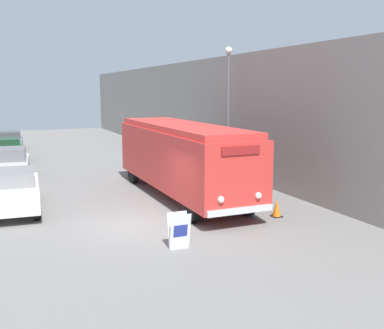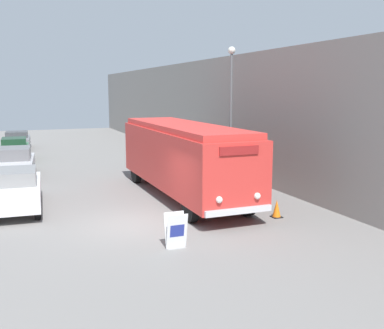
{
  "view_description": "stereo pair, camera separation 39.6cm",
  "coord_description": "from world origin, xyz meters",
  "px_view_note": "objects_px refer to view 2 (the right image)",
  "views": [
    {
      "loc": [
        -4.06,
        -14.2,
        4.52
      ],
      "look_at": [
        2.38,
        0.72,
        1.82
      ],
      "focal_mm": 42.0,
      "sensor_mm": 36.0,
      "label": 1
    },
    {
      "loc": [
        -3.7,
        -14.35,
        4.52
      ],
      "look_at": [
        2.38,
        0.72,
        1.82
      ],
      "focal_mm": 42.0,
      "sensor_mm": 36.0,
      "label": 2
    }
  ],
  "objects_px": {
    "parked_car_mid": "(15,162)",
    "traffic_cone": "(277,209)",
    "streetlamp": "(231,96)",
    "parked_car_far": "(14,149)",
    "sign_board": "(176,231)",
    "parked_car_near": "(15,189)",
    "parked_car_distant": "(17,140)",
    "vintage_bus": "(183,155)"
  },
  "relations": [
    {
      "from": "parked_car_mid",
      "to": "parked_car_far",
      "type": "distance_m",
      "value": 6.07
    },
    {
      "from": "sign_board",
      "to": "traffic_cone",
      "type": "xyz_separation_m",
      "value": [
        4.44,
        1.65,
        -0.19
      ]
    },
    {
      "from": "sign_board",
      "to": "streetlamp",
      "type": "xyz_separation_m",
      "value": [
        5.84,
        8.14,
        3.75
      ]
    },
    {
      "from": "streetlamp",
      "to": "traffic_cone",
      "type": "relative_size",
      "value": 10.28
    },
    {
      "from": "parked_car_mid",
      "to": "traffic_cone",
      "type": "distance_m",
      "value": 14.57
    },
    {
      "from": "parked_car_mid",
      "to": "parked_car_far",
      "type": "relative_size",
      "value": 1.14
    },
    {
      "from": "sign_board",
      "to": "parked_car_far",
      "type": "bearing_deg",
      "value": 101.95
    },
    {
      "from": "parked_car_near",
      "to": "sign_board",
      "type": "bearing_deg",
      "value": -52.63
    },
    {
      "from": "parked_car_near",
      "to": "parked_car_mid",
      "type": "distance_m",
      "value": 7.07
    },
    {
      "from": "vintage_bus",
      "to": "streetlamp",
      "type": "distance_m",
      "value": 4.76
    },
    {
      "from": "vintage_bus",
      "to": "traffic_cone",
      "type": "distance_m",
      "value": 4.89
    },
    {
      "from": "parked_car_mid",
      "to": "sign_board",
      "type": "bearing_deg",
      "value": -68.38
    },
    {
      "from": "sign_board",
      "to": "parked_car_far",
      "type": "height_order",
      "value": "parked_car_far"
    },
    {
      "from": "parked_car_far",
      "to": "traffic_cone",
      "type": "distance_m",
      "value": 19.78
    },
    {
      "from": "streetlamp",
      "to": "parked_car_near",
      "type": "bearing_deg",
      "value": -169.85
    },
    {
      "from": "streetlamp",
      "to": "parked_car_distant",
      "type": "xyz_separation_m",
      "value": [
        -9.71,
        17.3,
        -3.56
      ]
    },
    {
      "from": "parked_car_near",
      "to": "streetlamp",
      "type": "bearing_deg",
      "value": 13.68
    },
    {
      "from": "vintage_bus",
      "to": "parked_car_far",
      "type": "relative_size",
      "value": 2.39
    },
    {
      "from": "vintage_bus",
      "to": "parked_car_near",
      "type": "distance_m",
      "value": 6.79
    },
    {
      "from": "parked_car_near",
      "to": "parked_car_distant",
      "type": "xyz_separation_m",
      "value": [
        0.37,
        19.1,
        -0.09
      ]
    },
    {
      "from": "vintage_bus",
      "to": "parked_car_mid",
      "type": "xyz_separation_m",
      "value": [
        -6.61,
        7.54,
        -1.01
      ]
    },
    {
      "from": "sign_board",
      "to": "parked_car_mid",
      "type": "bearing_deg",
      "value": 107.22
    },
    {
      "from": "parked_car_far",
      "to": "traffic_cone",
      "type": "xyz_separation_m",
      "value": [
        8.57,
        -17.83,
        -0.42
      ]
    },
    {
      "from": "sign_board",
      "to": "traffic_cone",
      "type": "distance_m",
      "value": 4.74
    },
    {
      "from": "streetlamp",
      "to": "traffic_cone",
      "type": "xyz_separation_m",
      "value": [
        -1.39,
        -6.49,
        -3.94
      ]
    },
    {
      "from": "streetlamp",
      "to": "parked_car_mid",
      "type": "relative_size",
      "value": 1.36
    },
    {
      "from": "streetlamp",
      "to": "parked_car_near",
      "type": "xyz_separation_m",
      "value": [
        -10.08,
        -1.8,
        -3.47
      ]
    },
    {
      "from": "parked_car_distant",
      "to": "traffic_cone",
      "type": "relative_size",
      "value": 6.5
    },
    {
      "from": "sign_board",
      "to": "streetlamp",
      "type": "relative_size",
      "value": 0.16
    },
    {
      "from": "parked_car_mid",
      "to": "traffic_cone",
      "type": "relative_size",
      "value": 7.59
    },
    {
      "from": "streetlamp",
      "to": "parked_car_far",
      "type": "height_order",
      "value": "streetlamp"
    },
    {
      "from": "sign_board",
      "to": "parked_car_mid",
      "type": "height_order",
      "value": "parked_car_mid"
    },
    {
      "from": "parked_car_near",
      "to": "vintage_bus",
      "type": "bearing_deg",
      "value": -0.42
    },
    {
      "from": "streetlamp",
      "to": "parked_car_distant",
      "type": "distance_m",
      "value": 20.15
    },
    {
      "from": "streetlamp",
      "to": "parked_car_mid",
      "type": "bearing_deg",
      "value": 152.19
    },
    {
      "from": "parked_car_far",
      "to": "parked_car_distant",
      "type": "bearing_deg",
      "value": 89.6
    },
    {
      "from": "parked_car_far",
      "to": "traffic_cone",
      "type": "relative_size",
      "value": 6.66
    },
    {
      "from": "parked_car_mid",
      "to": "parked_car_far",
      "type": "xyz_separation_m",
      "value": [
        0.03,
        6.07,
        -0.04
      ]
    },
    {
      "from": "parked_car_near",
      "to": "parked_car_far",
      "type": "height_order",
      "value": "parked_car_near"
    },
    {
      "from": "sign_board",
      "to": "parked_car_far",
      "type": "relative_size",
      "value": 0.25
    },
    {
      "from": "parked_car_near",
      "to": "traffic_cone",
      "type": "bearing_deg",
      "value": -24.81
    },
    {
      "from": "sign_board",
      "to": "parked_car_near",
      "type": "relative_size",
      "value": 0.22
    }
  ]
}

